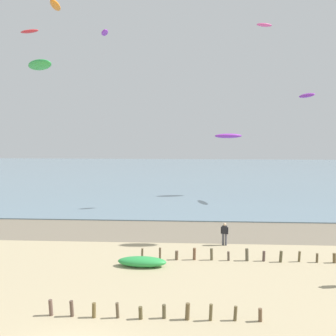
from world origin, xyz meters
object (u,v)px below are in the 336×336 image
Objects in this scene: kite_aloft_2 at (55,5)px; kite_aloft_7 at (105,33)px; grounded_kite at (142,262)px; kite_aloft_8 at (307,95)px; person_nearest_camera at (225,233)px; kite_aloft_6 at (228,136)px; kite_aloft_0 at (29,31)px; kite_aloft_9 at (264,25)px; kite_aloft_3 at (39,65)px.

kite_aloft_7 is at bearing 164.25° from kite_aloft_2.
grounded_kite is 1.02× the size of kite_aloft_7.
kite_aloft_7 is (-8.77, 30.50, 21.49)m from grounded_kite.
kite_aloft_2 is 28.76m from kite_aloft_8.
kite_aloft_7 is at bearing 55.26° from kite_aloft_8.
kite_aloft_8 reaches higher than person_nearest_camera.
kite_aloft_6 is at bearing 61.72° from kite_aloft_7.
grounded_kite is at bearing 144.63° from kite_aloft_0.
person_nearest_camera is 0.55× the size of grounded_kite.
person_nearest_camera is 7.39m from grounded_kite.
kite_aloft_7 reaches higher than kite_aloft_2.
kite_aloft_0 is 1.43× the size of kite_aloft_9.
kite_aloft_7 reaches higher than kite_aloft_6.
person_nearest_camera is 0.56× the size of kite_aloft_3.
kite_aloft_7 is (-14.41, 25.75, 20.88)m from person_nearest_camera.
kite_aloft_7 is (-1.61, 28.05, 8.80)m from kite_aloft_3.
kite_aloft_6 is 13.90m from kite_aloft_9.
kite_aloft_6 is (17.58, 12.46, -12.48)m from kite_aloft_2.
kite_aloft_8 is at bearing -161.25° from kite_aloft_0.
grounded_kite is 29.34m from kite_aloft_9.
person_nearest_camera is 23.67m from kite_aloft_8.
kite_aloft_7 is (0.89, 17.25, 1.60)m from kite_aloft_2.
kite_aloft_2 is (6.40, -9.25, 0.06)m from kite_aloft_0.
grounded_kite is 1.02× the size of kite_aloft_3.
kite_aloft_9 is at bearing 70.12° from person_nearest_camera.
kite_aloft_0 reaches higher than grounded_kite.
kite_aloft_0 is 0.85× the size of kite_aloft_7.
kite_aloft_2 reaches higher than kite_aloft_6.
kite_aloft_3 is (-7.17, 2.45, 12.69)m from grounded_kite.
kite_aloft_3 is (2.50, -10.80, -7.20)m from kite_aloft_2.
kite_aloft_9 is (19.64, -11.29, -2.15)m from kite_aloft_7.
kite_aloft_0 is 33.47m from kite_aloft_8.
kite_aloft_6 is (15.08, 23.26, -5.28)m from kite_aloft_3.
kite_aloft_8 is at bearing -95.61° from kite_aloft_3.
kite_aloft_7 reaches higher than kite_aloft_0.
kite_aloft_7 reaches higher than kite_aloft_8.
kite_aloft_0 is 0.87× the size of kite_aloft_2.
kite_aloft_9 is (-5.64, -3.10, 7.18)m from kite_aloft_8.
kite_aloft_9 is at bearing 47.84° from kite_aloft_7.
kite_aloft_8 is at bearing 59.77° from kite_aloft_7.
kite_aloft_3 is 1.67× the size of kite_aloft_9.
person_nearest_camera is 34.00m from kite_aloft_0.
kite_aloft_8 is (8.59, -3.41, 4.75)m from kite_aloft_6.
kite_aloft_0 is 0.90× the size of kite_aloft_8.
kite_aloft_2 is at bearing 150.93° from person_nearest_camera.
kite_aloft_3 reaches higher than grounded_kite.
kite_aloft_0 is at bearing 127.91° from grounded_kite.
kite_aloft_3 is at bearing 22.04° from kite_aloft_9.
kite_aloft_0 is 0.73× the size of kite_aloft_6.
kite_aloft_2 is (-9.67, 13.25, 19.89)m from grounded_kite.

